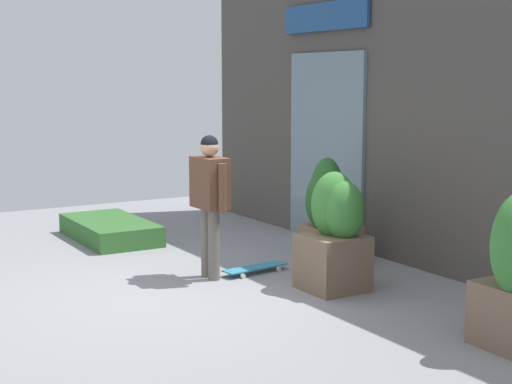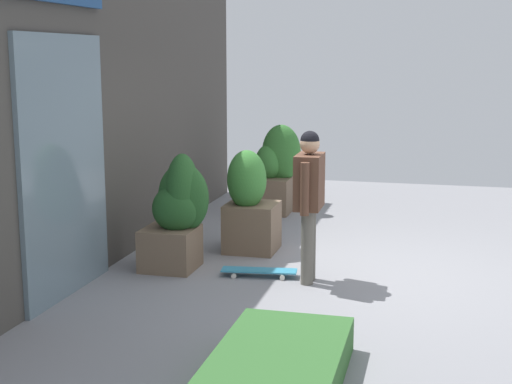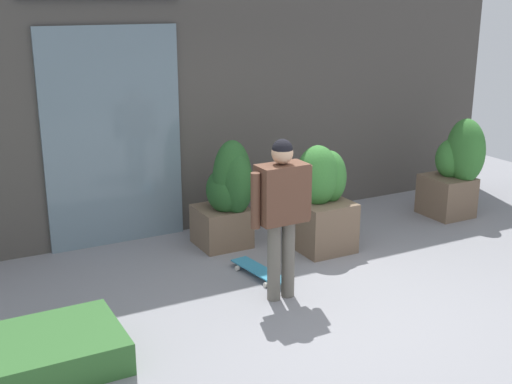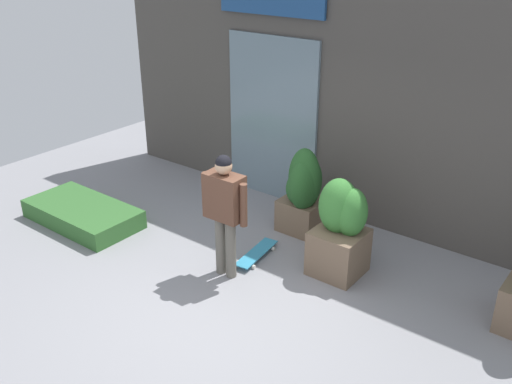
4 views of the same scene
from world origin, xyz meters
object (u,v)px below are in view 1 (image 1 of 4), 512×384
object	(u,v)px
skateboard	(255,268)
skateboarder	(210,192)
planter_box_left	(336,232)
planter_box_mid	(328,212)

from	to	relation	value
skateboard	skateboarder	bearing A→B (deg)	166.52
skateboarder	planter_box_left	xyz separation A→B (m)	(1.08, 0.91, -0.36)
planter_box_left	skateboarder	bearing A→B (deg)	-139.74
skateboard	planter_box_mid	world-z (taller)	planter_box_mid
skateboard	planter_box_mid	size ratio (longest dim) A/B	0.64
planter_box_left	planter_box_mid	xyz separation A→B (m)	(-0.93, 0.58, 0.03)
skateboard	planter_box_left	size ratio (longest dim) A/B	0.67
planter_box_left	planter_box_mid	bearing A→B (deg)	147.99
skateboard	planter_box_mid	bearing A→B (deg)	-13.10
skateboarder	planter_box_left	size ratio (longest dim) A/B	1.28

